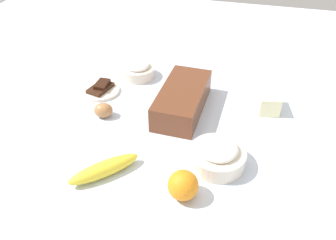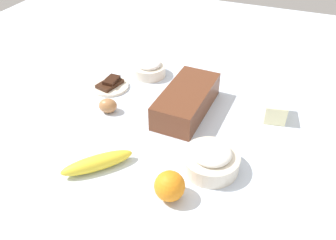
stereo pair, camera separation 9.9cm
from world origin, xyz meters
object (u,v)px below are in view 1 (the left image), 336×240
(egg_near_butter, at_px, (103,110))
(chocolate_plate, at_px, (101,89))
(loaf_pan, at_px, (182,99))
(butter_block, at_px, (268,102))
(flour_bowl, at_px, (217,155))
(orange_fruit, at_px, (183,185))
(banana, at_px, (104,169))
(sugar_bowl, at_px, (138,70))

(egg_near_butter, relative_size, chocolate_plate, 0.45)
(loaf_pan, bearing_deg, butter_block, -72.68)
(flour_bowl, height_order, butter_block, flour_bowl)
(loaf_pan, relative_size, flour_bowl, 1.91)
(flour_bowl, bearing_deg, orange_fruit, 153.91)
(loaf_pan, xyz_separation_m, flour_bowl, (-0.22, -0.14, -0.01))
(banana, distance_m, butter_block, 0.56)
(egg_near_butter, distance_m, chocolate_plate, 0.15)
(flour_bowl, bearing_deg, banana, 112.25)
(loaf_pan, distance_m, butter_block, 0.27)
(orange_fruit, height_order, egg_near_butter, orange_fruit)
(butter_block, distance_m, egg_near_butter, 0.52)
(sugar_bowl, bearing_deg, butter_block, -101.06)
(banana, height_order, egg_near_butter, egg_near_butter)
(loaf_pan, distance_m, flour_bowl, 0.26)
(butter_block, bearing_deg, banana, 135.61)
(banana, bearing_deg, chocolate_plate, 25.11)
(flour_bowl, bearing_deg, egg_near_butter, 72.26)
(sugar_bowl, xyz_separation_m, banana, (-0.49, -0.08, -0.01))
(flour_bowl, xyz_separation_m, butter_block, (0.29, -0.12, -0.00))
(loaf_pan, height_order, banana, loaf_pan)
(flour_bowl, bearing_deg, butter_block, -22.61)
(sugar_bowl, height_order, egg_near_butter, sugar_bowl)
(orange_fruit, relative_size, egg_near_butter, 1.26)
(banana, xyz_separation_m, chocolate_plate, (0.36, 0.17, -0.01))
(flour_bowl, distance_m, butter_block, 0.31)
(loaf_pan, relative_size, chocolate_plate, 2.19)
(chocolate_plate, bearing_deg, banana, -154.89)
(banana, height_order, orange_fruit, orange_fruit)
(loaf_pan, distance_m, orange_fruit, 0.36)
(orange_fruit, relative_size, chocolate_plate, 0.57)
(loaf_pan, distance_m, egg_near_butter, 0.25)
(butter_block, xyz_separation_m, chocolate_plate, (-0.04, 0.56, -0.02))
(egg_near_butter, xyz_separation_m, chocolate_plate, (0.13, 0.07, -0.01))
(loaf_pan, distance_m, banana, 0.35)
(loaf_pan, xyz_separation_m, butter_block, (0.07, -0.26, -0.01))
(loaf_pan, height_order, sugar_bowl, loaf_pan)
(loaf_pan, relative_size, sugar_bowl, 2.35)
(sugar_bowl, distance_m, chocolate_plate, 0.16)
(sugar_bowl, distance_m, egg_near_butter, 0.26)
(chocolate_plate, bearing_deg, orange_fruit, -134.98)
(loaf_pan, distance_m, sugar_bowl, 0.26)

